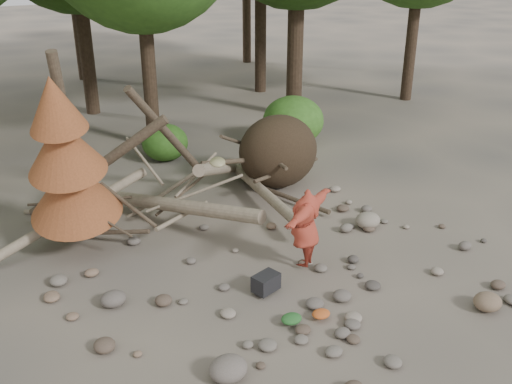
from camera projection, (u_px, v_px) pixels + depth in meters
ground at (289, 286)px, 11.10m from camera, size 120.00×120.00×0.00m
deadfall_pile at (261, 157)px, 14.99m from camera, size 8.55×5.24×3.30m
dead_conifer at (67, 162)px, 11.38m from camera, size 2.06×2.16×4.35m
bush_mid at (165, 142)px, 17.34m from camera, size 1.40×1.40×1.12m
bush_right at (293, 120)px, 18.64m from camera, size 2.00×2.00×1.60m
frisbee_thrower at (305, 228)px, 11.36m from camera, size 2.83×1.54×2.46m
backpack at (266, 285)px, 10.82m from camera, size 0.57×0.45×0.33m
cloth_green at (291, 321)px, 9.94m from camera, size 0.38×0.32×0.14m
cloth_orange at (321, 316)px, 10.09m from camera, size 0.34×0.28×0.12m
boulder_front_left at (228, 369)px, 8.67m from camera, size 0.61×0.55×0.36m
boulder_front_right at (488, 302)px, 10.33m from camera, size 0.53×0.48×0.32m
boulder_mid_right at (368, 220)px, 13.32m from camera, size 0.60×0.54×0.36m
boulder_mid_left at (113, 299)px, 10.45m from camera, size 0.47×0.43×0.28m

